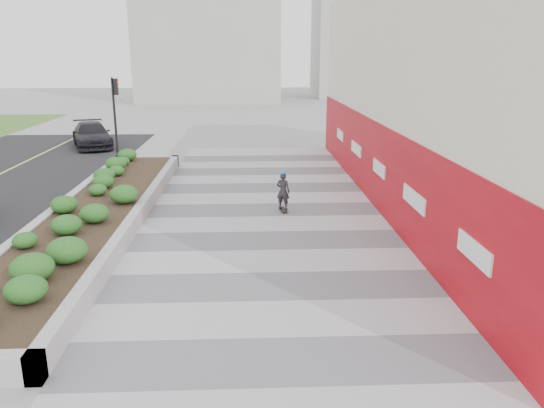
{
  "coord_description": "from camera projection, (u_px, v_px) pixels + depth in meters",
  "views": [
    {
      "loc": [
        -0.54,
        -9.75,
        5.3
      ],
      "look_at": [
        0.11,
        5.08,
        1.1
      ],
      "focal_mm": 35.0,
      "sensor_mm": 36.0,
      "label": 1
    }
  ],
  "objects": [
    {
      "name": "walkway",
      "position": [
        271.0,
        266.0,
        13.72
      ],
      "size": [
        8.0,
        36.0,
        0.01
      ],
      "primitive_type": "cube",
      "color": "#A8A8AD",
      "rests_on": "ground"
    },
    {
      "name": "distant_bldg_north_l",
      "position": [
        209.0,
        12.0,
        60.78
      ],
      "size": [
        16.0,
        12.0,
        20.0
      ],
      "primitive_type": "cube",
      "color": "#ADAAA3",
      "rests_on": "ground"
    },
    {
      "name": "planter",
      "position": [
        97.0,
        210.0,
        17.22
      ],
      "size": [
        3.0,
        18.0,
        0.9
      ],
      "color": "#9E9EA0",
      "rests_on": "ground"
    },
    {
      "name": "ground",
      "position": [
        278.0,
        323.0,
        10.84
      ],
      "size": [
        160.0,
        160.0,
        0.0
      ],
      "primitive_type": "plane",
      "color": "gray",
      "rests_on": "ground"
    },
    {
      "name": "building",
      "position": [
        461.0,
        93.0,
        18.68
      ],
      "size": [
        6.04,
        24.08,
        8.0
      ],
      "color": "silver",
      "rests_on": "ground"
    },
    {
      "name": "skateboarder",
      "position": [
        283.0,
        191.0,
        18.37
      ],
      "size": [
        0.57,
        0.74,
        1.47
      ],
      "rotation": [
        0.0,
        0.0,
        0.13
      ],
      "color": "beige",
      "rests_on": "ground"
    },
    {
      "name": "manhole_cover",
      "position": [
        291.0,
        266.0,
        13.75
      ],
      "size": [
        0.44,
        0.44,
        0.01
      ],
      "primitive_type": "cylinder",
      "color": "#595654",
      "rests_on": "ground"
    },
    {
      "name": "car_dark",
      "position": [
        92.0,
        135.0,
        31.31
      ],
      "size": [
        3.63,
        5.33,
        1.43
      ],
      "primitive_type": "imported",
      "rotation": [
        0.0,
        0.0,
        0.36
      ],
      "color": "black",
      "rests_on": "ground"
    },
    {
      "name": "traffic_signal_near",
      "position": [
        115.0,
        107.0,
        26.61
      ],
      "size": [
        0.33,
        0.28,
        4.2
      ],
      "color": "black",
      "rests_on": "ground"
    }
  ]
}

